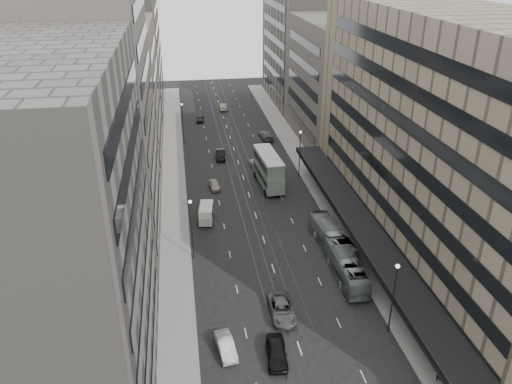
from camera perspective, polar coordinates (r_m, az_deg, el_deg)
ground at (r=56.64m, az=3.55°, el=-13.27°), size 220.00×220.00×0.00m
sidewalk_right at (r=90.55m, az=5.96°, el=2.60°), size 4.00×125.00×0.15m
sidewalk_left at (r=87.80m, az=-9.39°, el=1.61°), size 4.00×125.00×0.15m
department_store at (r=63.30m, az=21.72°, el=4.86°), size 19.20×60.00×30.00m
building_right_mid at (r=102.66m, az=9.46°, el=12.23°), size 15.00×28.00×24.00m
building_right_far at (r=130.50m, az=5.40°, el=16.26°), size 15.00×32.00×28.00m
building_left_a at (r=41.98m, az=-23.39°, el=-6.09°), size 15.00×28.00×30.00m
building_left_b at (r=65.47m, az=-18.71°, el=7.92°), size 15.00×26.00×34.00m
building_left_c at (r=92.39m, az=-15.99°, el=10.39°), size 15.00×28.00×25.00m
building_left_d at (r=124.14m, az=-14.59°, el=15.07°), size 15.00×38.00×28.00m
lamp_right_near at (r=52.47m, az=15.50°, el=-10.79°), size 0.44×0.44×8.32m
lamp_right_far at (r=85.84m, az=5.04°, el=5.00°), size 0.44×0.44×8.32m
lamp_left_near at (r=62.66m, az=-7.39°, el=-3.47°), size 0.44×0.44×8.32m
lamp_left_far at (r=102.37m, az=-8.40°, el=8.31°), size 0.44×0.44×8.32m
bus_near at (r=61.55m, az=10.21°, el=-8.32°), size 2.72×11.02×3.06m
bus_far at (r=66.77m, az=8.65°, el=-5.20°), size 3.60×11.34×3.11m
double_decker at (r=82.71m, az=1.42°, el=2.65°), size 3.77×10.50×5.64m
panel_van at (r=72.61m, az=-5.70°, el=-2.39°), size 2.51×4.38×2.62m
sedan_0 at (r=50.54m, az=2.36°, el=-17.83°), size 2.42×5.00×1.64m
sedan_1 at (r=51.37m, az=-3.48°, el=-17.13°), size 2.09×4.54×1.44m
sedan_2 at (r=55.42m, az=2.97°, el=-13.24°), size 2.68×5.64×1.56m
sedan_4 at (r=82.89m, az=-4.76°, el=0.81°), size 1.99×4.05×1.33m
sedan_5 at (r=94.99m, az=-4.04°, el=4.30°), size 2.15×5.06×1.62m
sedan_6 at (r=90.61m, az=0.35°, el=3.25°), size 3.31×5.90×1.56m
sedan_7 at (r=105.01m, az=1.13°, el=6.52°), size 2.65×5.78×1.64m
sedan_8 at (r=117.00m, az=-6.40°, el=8.36°), size 1.94×4.20×1.39m
sedan_9 at (r=125.50m, az=-3.86°, el=9.71°), size 1.77×4.70×1.53m
pedestrian at (r=51.16m, az=20.22°, el=-18.92°), size 0.63×0.44×1.65m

